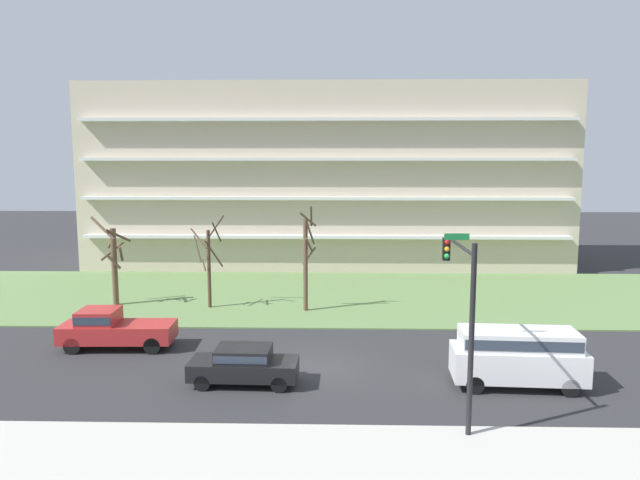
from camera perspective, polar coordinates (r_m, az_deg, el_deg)
ground at (r=26.90m, az=-0.23°, el=-12.15°), size 160.00×160.00×0.00m
sidewalk_curb_near at (r=19.53m, az=-0.97°, el=-19.93°), size 80.00×4.00×0.15m
grass_lawn_strip at (r=40.34m, az=0.36°, el=-5.33°), size 80.00×16.00×0.08m
apartment_building at (r=52.45m, az=0.64°, el=6.08°), size 40.30×11.23×15.31m
tree_far_left at (r=39.21m, az=-19.15°, el=-1.92°), size 2.33×2.24×5.71m
tree_left at (r=37.02m, az=-10.62°, el=-2.03°), size 2.05×2.06×5.78m
tree_center at (r=35.62m, az=-1.33°, el=-1.87°), size 1.02×1.35×6.47m
van_white_near_left at (r=25.63m, az=18.44°, el=-10.28°), size 5.30×2.29×2.36m
sedan_black_center_left at (r=24.99m, az=-7.31°, el=-11.67°), size 4.45×1.93×1.57m
pickup_red_center_right at (r=30.89m, az=-19.25°, el=-7.98°), size 5.46×2.17×1.95m
traffic_signal_mast at (r=21.36m, az=13.41°, el=-5.20°), size 0.90×5.12×6.52m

